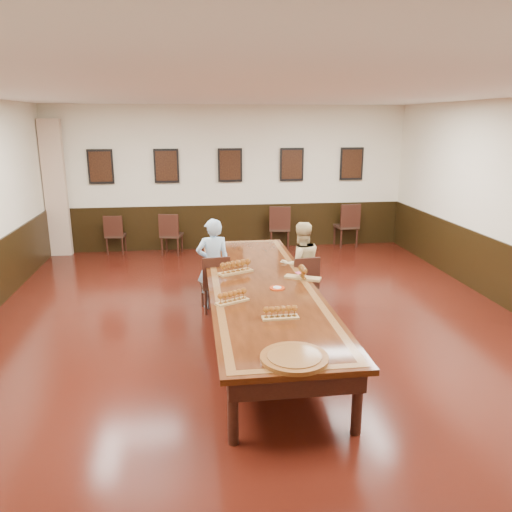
{
  "coord_description": "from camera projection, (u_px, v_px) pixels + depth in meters",
  "views": [
    {
      "loc": [
        -0.89,
        -6.28,
        2.86
      ],
      "look_at": [
        0.0,
        0.5,
        1.0
      ],
      "focal_mm": 35.0,
      "sensor_mm": 36.0,
      "label": 1
    }
  ],
  "objects": [
    {
      "name": "floor",
      "position": [
        261.0,
        336.0,
        6.87
      ],
      "size": [
        8.0,
        10.0,
        0.02
      ],
      "primitive_type": "cube",
      "color": "black",
      "rests_on": "ground"
    },
    {
      "name": "ceiling",
      "position": [
        261.0,
        91.0,
        6.03
      ],
      "size": [
        8.0,
        10.0,
        0.02
      ],
      "primitive_type": "cube",
      "color": "white",
      "rests_on": "floor"
    },
    {
      "name": "wall_back",
      "position": [
        230.0,
        178.0,
        11.24
      ],
      "size": [
        8.0,
        0.02,
        3.2
      ],
      "primitive_type": "cube",
      "color": "beige",
      "rests_on": "floor"
    },
    {
      "name": "chair_man",
      "position": [
        215.0,
        282.0,
        7.7
      ],
      "size": [
        0.47,
        0.5,
        0.9
      ],
      "primitive_type": null,
      "rotation": [
        0.0,
        0.0,
        3.26
      ],
      "color": "black",
      "rests_on": "floor"
    },
    {
      "name": "chair_woman",
      "position": [
        302.0,
        282.0,
        7.73
      ],
      "size": [
        0.46,
        0.5,
        0.88
      ],
      "primitive_type": null,
      "rotation": [
        0.0,
        0.0,
        3.27
      ],
      "color": "black",
      "rests_on": "floor"
    },
    {
      "name": "spare_chair_a",
      "position": [
        116.0,
        234.0,
        11.04
      ],
      "size": [
        0.44,
        0.47,
        0.87
      ],
      "primitive_type": null,
      "rotation": [
        0.0,
        0.0,
        3.07
      ],
      "color": "black",
      "rests_on": "floor"
    },
    {
      "name": "spare_chair_b",
      "position": [
        172.0,
        234.0,
        10.94
      ],
      "size": [
        0.53,
        0.56,
        0.93
      ],
      "primitive_type": null,
      "rotation": [
        0.0,
        0.0,
        2.91
      ],
      "color": "black",
      "rests_on": "floor"
    },
    {
      "name": "spare_chair_c",
      "position": [
        280.0,
        227.0,
        11.44
      ],
      "size": [
        0.56,
        0.59,
        1.01
      ],
      "primitive_type": null,
      "rotation": [
        0.0,
        0.0,
        2.95
      ],
      "color": "black",
      "rests_on": "floor"
    },
    {
      "name": "spare_chair_d",
      "position": [
        346.0,
        225.0,
        11.64
      ],
      "size": [
        0.54,
        0.57,
        1.02
      ],
      "primitive_type": null,
      "rotation": [
        0.0,
        0.0,
        3.26
      ],
      "color": "black",
      "rests_on": "floor"
    },
    {
      "name": "person_man",
      "position": [
        213.0,
        264.0,
        7.72
      ],
      "size": [
        0.56,
        0.4,
        1.43
      ],
      "primitive_type": "imported",
      "rotation": [
        0.0,
        0.0,
        3.26
      ],
      "color": "#5295CE",
      "rests_on": "floor"
    },
    {
      "name": "person_woman",
      "position": [
        301.0,
        265.0,
        7.75
      ],
      "size": [
        0.74,
        0.61,
        1.37
      ],
      "primitive_type": "imported",
      "rotation": [
        0.0,
        0.0,
        3.27
      ],
      "color": "#DBC489",
      "rests_on": "floor"
    },
    {
      "name": "pink_phone",
      "position": [
        299.0,
        273.0,
        7.11
      ],
      "size": [
        0.09,
        0.14,
        0.01
      ],
      "primitive_type": "cube",
      "rotation": [
        0.0,
        0.0,
        0.2
      ],
      "color": "#CF456E",
      "rests_on": "conference_table"
    },
    {
      "name": "curtain",
      "position": [
        56.0,
        189.0,
        10.63
      ],
      "size": [
        0.45,
        0.18,
        2.9
      ],
      "primitive_type": "cube",
      "color": "tan",
      "rests_on": "floor"
    },
    {
      "name": "wainscoting",
      "position": [
        261.0,
        301.0,
        6.74
      ],
      "size": [
        8.0,
        10.0,
        1.0
      ],
      "color": "black",
      "rests_on": "floor"
    },
    {
      "name": "conference_table",
      "position": [
        261.0,
        294.0,
        6.71
      ],
      "size": [
        1.4,
        5.0,
        0.76
      ],
      "color": "black",
      "rests_on": "floor"
    },
    {
      "name": "posters",
      "position": [
        230.0,
        165.0,
        11.09
      ],
      "size": [
        6.14,
        0.04,
        0.74
      ],
      "color": "black",
      "rests_on": "wall_back"
    },
    {
      "name": "flight_a",
      "position": [
        236.0,
        267.0,
        7.1
      ],
      "size": [
        0.53,
        0.37,
        0.19
      ],
      "color": "olive",
      "rests_on": "conference_table"
    },
    {
      "name": "flight_b",
      "position": [
        303.0,
        273.0,
        6.85
      ],
      "size": [
        0.51,
        0.36,
        0.19
      ],
      "color": "olive",
      "rests_on": "conference_table"
    },
    {
      "name": "flight_c",
      "position": [
        232.0,
        297.0,
        5.95
      ],
      "size": [
        0.43,
        0.31,
        0.16
      ],
      "color": "olive",
      "rests_on": "conference_table"
    },
    {
      "name": "flight_d",
      "position": [
        280.0,
        313.0,
        5.47
      ],
      "size": [
        0.41,
        0.14,
        0.15
      ],
      "color": "olive",
      "rests_on": "conference_table"
    },
    {
      "name": "red_plate_grp",
      "position": [
        277.0,
        288.0,
        6.46
      ],
      "size": [
        0.2,
        0.2,
        0.03
      ],
      "color": "#AF2D0B",
      "rests_on": "conference_table"
    },
    {
      "name": "carved_platter",
      "position": [
        294.0,
        358.0,
        4.54
      ],
      "size": [
        0.74,
        0.74,
        0.05
      ],
      "color": "#592F11",
      "rests_on": "conference_table"
    }
  ]
}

